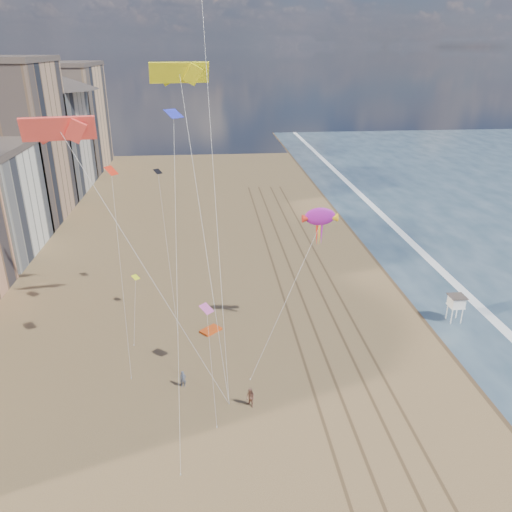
{
  "coord_description": "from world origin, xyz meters",
  "views": [
    {
      "loc": [
        -10.43,
        -23.5,
        30.38
      ],
      "look_at": [
        -5.63,
        26.0,
        9.5
      ],
      "focal_mm": 35.0,
      "sensor_mm": 36.0,
      "label": 1
    }
  ],
  "objects_px": {
    "lifeguard_stand": "(456,302)",
    "grounded_kite": "(211,330)",
    "kite_flyer_b": "(250,398)",
    "kite_flyer_a": "(183,379)",
    "show_kite": "(320,217)"
  },
  "relations": [
    {
      "from": "grounded_kite",
      "to": "kite_flyer_b",
      "type": "height_order",
      "value": "kite_flyer_b"
    },
    {
      "from": "lifeguard_stand",
      "to": "show_kite",
      "type": "height_order",
      "value": "show_kite"
    },
    {
      "from": "lifeguard_stand",
      "to": "grounded_kite",
      "type": "bearing_deg",
      "value": 179.04
    },
    {
      "from": "lifeguard_stand",
      "to": "grounded_kite",
      "type": "relative_size",
      "value": 1.49
    },
    {
      "from": "lifeguard_stand",
      "to": "grounded_kite",
      "type": "xyz_separation_m",
      "value": [
        -29.04,
        0.49,
        -2.47
      ]
    },
    {
      "from": "kite_flyer_b",
      "to": "kite_flyer_a",
      "type": "bearing_deg",
      "value": -161.51
    },
    {
      "from": "grounded_kite",
      "to": "kite_flyer_a",
      "type": "xyz_separation_m",
      "value": [
        -2.78,
        -10.0,
        0.73
      ]
    },
    {
      "from": "show_kite",
      "to": "kite_flyer_b",
      "type": "bearing_deg",
      "value": -125.0
    },
    {
      "from": "show_kite",
      "to": "grounded_kite",
      "type": "bearing_deg",
      "value": 172.71
    },
    {
      "from": "lifeguard_stand",
      "to": "kite_flyer_b",
      "type": "distance_m",
      "value": 28.74
    },
    {
      "from": "kite_flyer_a",
      "to": "kite_flyer_b",
      "type": "height_order",
      "value": "kite_flyer_b"
    },
    {
      "from": "lifeguard_stand",
      "to": "grounded_kite",
      "type": "height_order",
      "value": "lifeguard_stand"
    },
    {
      "from": "lifeguard_stand",
      "to": "show_kite",
      "type": "bearing_deg",
      "value": -176.59
    },
    {
      "from": "lifeguard_stand",
      "to": "kite_flyer_b",
      "type": "height_order",
      "value": "lifeguard_stand"
    },
    {
      "from": "grounded_kite",
      "to": "show_kite",
      "type": "distance_m",
      "value": 18.31
    }
  ]
}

